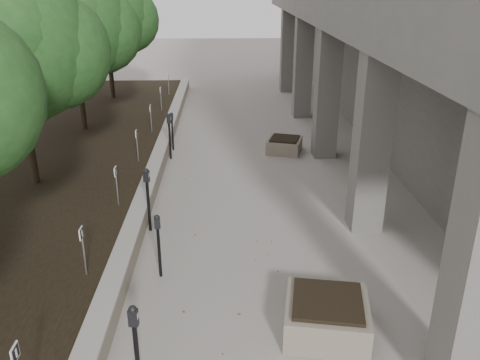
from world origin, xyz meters
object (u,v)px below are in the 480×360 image
object	(u,v)px
crabapple_tree_3	(19,79)
parking_meter_2	(159,246)
crabapple_tree_5	(107,35)
parking_meter_5	(172,131)
crabapple_tree_4	(75,51)
parking_meter_3	(148,200)
parking_meter_4	(170,136)
planter_back	(284,145)
parking_meter_1	(137,351)
planter_front	(327,315)

from	to	relation	value
crabapple_tree_3	parking_meter_2	bearing A→B (deg)	-46.96
crabapple_tree_5	parking_meter_5	distance (m)	7.49
crabapple_tree_4	parking_meter_5	xyz separation A→B (m)	(3.25, -1.28, -2.47)
crabapple_tree_5	parking_meter_3	xyz separation A→B (m)	(3.25, -12.05, -2.36)
parking_meter_2	parking_meter_4	xyz separation A→B (m)	(-0.46, 6.80, 0.08)
parking_meter_3	parking_meter_5	world-z (taller)	parking_meter_3
planter_back	crabapple_tree_5	bearing A→B (deg)	136.48
crabapple_tree_5	parking_meter_2	world-z (taller)	crabapple_tree_5
parking_meter_2	parking_meter_3	size ratio (longest dim) A/B	0.87
parking_meter_1	planter_back	xyz separation A→B (m)	(3.21, 10.31, -0.49)
crabapple_tree_4	parking_meter_2	bearing A→B (deg)	-67.54
parking_meter_1	parking_meter_5	distance (m)	10.66
planter_front	planter_back	xyz separation A→B (m)	(0.36, 9.07, -0.06)
crabapple_tree_5	parking_meter_3	size ratio (longest dim) A/B	3.56
parking_meter_3	parking_meter_4	distance (m)	4.88
crabapple_tree_3	parking_meter_2	xyz separation A→B (m)	(3.71, -3.97, -2.46)
parking_meter_3	planter_back	distance (m)	6.60
crabapple_tree_4	parking_meter_4	world-z (taller)	crabapple_tree_4
parking_meter_4	planter_back	world-z (taller)	parking_meter_4
planter_front	parking_meter_5	bearing A→B (deg)	109.64
parking_meter_3	parking_meter_1	bearing A→B (deg)	-72.09
crabapple_tree_4	parking_meter_3	size ratio (longest dim) A/B	3.56
crabapple_tree_4	parking_meter_5	bearing A→B (deg)	-21.52
parking_meter_2	planter_front	distance (m)	3.39
parking_meter_2	parking_meter_5	xyz separation A→B (m)	(-0.46, 7.69, -0.01)
crabapple_tree_3	crabapple_tree_5	xyz separation A→B (m)	(0.00, 10.00, 0.00)
crabapple_tree_3	parking_meter_1	size ratio (longest dim) A/B	3.69
parking_meter_5	parking_meter_2	bearing A→B (deg)	-91.49
parking_meter_2	parking_meter_3	world-z (taller)	parking_meter_3
parking_meter_4	planter_front	distance (m)	9.17
crabapple_tree_4	planter_front	size ratio (longest dim) A/B	4.09
parking_meter_1	planter_front	size ratio (longest dim) A/B	1.11
crabapple_tree_5	parking_meter_4	size ratio (longest dim) A/B	3.64
crabapple_tree_5	planter_back	xyz separation A→B (m)	(6.97, -6.62, -2.87)
parking_meter_1	parking_meter_4	world-z (taller)	parking_meter_4
parking_meter_5	planter_front	xyz separation A→B (m)	(3.36, -9.41, -0.34)
parking_meter_4	crabapple_tree_5	bearing A→B (deg)	117.12
crabapple_tree_4	crabapple_tree_5	xyz separation A→B (m)	(0.00, 5.00, 0.00)
parking_meter_1	planter_front	distance (m)	3.13
parking_meter_1	parking_meter_2	bearing A→B (deg)	98.42
crabapple_tree_3	planter_back	size ratio (longest dim) A/B	5.14
parking_meter_1	planter_front	bearing A→B (deg)	30.82
planter_back	crabapple_tree_4	bearing A→B (deg)	166.92
parking_meter_1	parking_meter_2	xyz separation A→B (m)	(-0.05, 2.95, -0.07)
crabapple_tree_3	parking_meter_5	bearing A→B (deg)	48.85
parking_meter_4	parking_meter_5	bearing A→B (deg)	92.73
crabapple_tree_5	planter_front	size ratio (longest dim) A/B	4.09
parking_meter_2	parking_meter_5	bearing A→B (deg)	89.81
crabapple_tree_4	parking_meter_5	size ratio (longest dim) A/B	4.19
crabapple_tree_3	parking_meter_3	size ratio (longest dim) A/B	3.56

